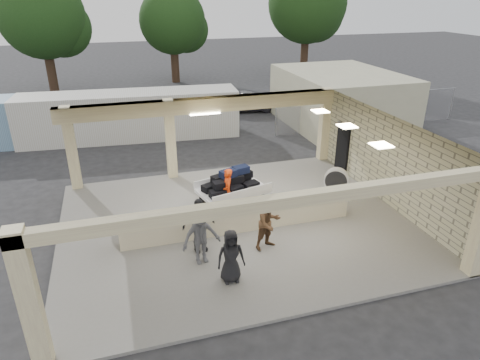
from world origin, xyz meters
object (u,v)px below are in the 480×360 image
object	(u,v)px
baggage_handler	(227,191)
passenger_b	(199,225)
drum_fan	(336,180)
car_white_a	(322,104)
baggage_counter	(239,217)
passenger_c	(201,236)
car_white_b	(346,100)
passenger_d	(231,256)
passenger_a	(269,223)
luggage_cart	(232,186)
container_white	(131,115)
car_dark	(249,102)

from	to	relation	value
baggage_handler	passenger_b	world-z (taller)	passenger_b
drum_fan	car_white_a	distance (m)	12.27
baggage_counter	passenger_c	distance (m)	2.28
passenger_c	car_white_b	world-z (taller)	passenger_c
passenger_c	passenger_d	bearing A→B (deg)	-71.23
passenger_d	car_white_b	distance (m)	20.50
drum_fan	baggage_handler	world-z (taller)	baggage_handler
baggage_counter	passenger_a	xyz separation A→B (m)	(0.57, -1.33, 0.41)
luggage_cart	container_white	distance (m)	10.22
baggage_handler	container_white	distance (m)	10.58
luggage_cart	car_white_b	size ratio (longest dim) A/B	0.65
passenger_b	car_white_a	bearing A→B (deg)	40.26
luggage_cart	car_white_a	xyz separation A→B (m)	(9.31, 10.97, -0.19)
baggage_counter	luggage_cart	world-z (taller)	luggage_cart
passenger_a	car_white_b	xyz separation A→B (m)	(11.11, 14.79, -0.30)
passenger_d	car_white_b	bearing A→B (deg)	54.26
passenger_b	passenger_c	bearing A→B (deg)	-105.74
passenger_d	car_dark	distance (m)	18.72
baggage_counter	container_white	world-z (taller)	container_white
drum_fan	passenger_d	size ratio (longest dim) A/B	0.68
passenger_c	passenger_d	world-z (taller)	passenger_c
luggage_cart	passenger_a	size ratio (longest dim) A/B	1.59
passenger_c	car_white_a	size ratio (longest dim) A/B	0.38
car_dark	passenger_b	bearing A→B (deg)	164.85
passenger_c	passenger_d	size ratio (longest dim) A/B	1.16
passenger_b	luggage_cart	bearing A→B (deg)	45.13
car_white_b	luggage_cart	bearing A→B (deg)	148.10
passenger_c	container_white	world-z (taller)	container_white
baggage_handler	passenger_a	distance (m)	2.76
baggage_counter	car_dark	bearing A→B (deg)	70.89
passenger_c	car_dark	bearing A→B (deg)	57.53
passenger_d	container_white	size ratio (longest dim) A/B	0.14
car_white_b	container_white	distance (m)	14.64
baggage_handler	passenger_b	size ratio (longest dim) A/B	0.94
baggage_handler	baggage_counter	bearing A→B (deg)	7.84
drum_fan	passenger_c	size ratio (longest dim) A/B	0.58
baggage_handler	passenger_c	xyz separation A→B (m)	(-1.59, -2.89, 0.08)
drum_fan	car_white_a	size ratio (longest dim) A/B	0.22
baggage_handler	passenger_b	distance (m)	2.70
drum_fan	passenger_a	bearing A→B (deg)	-110.20
drum_fan	passenger_d	distance (m)	7.01
passenger_c	passenger_a	bearing A→B (deg)	-4.85
passenger_d	baggage_handler	bearing A→B (deg)	78.69
car_white_b	car_dark	distance (m)	6.66
luggage_cart	baggage_handler	size ratio (longest dim) A/B	1.67
passenger_b	car_dark	world-z (taller)	passenger_b
baggage_counter	passenger_b	size ratio (longest dim) A/B	4.53
drum_fan	container_white	size ratio (longest dim) A/B	0.09
car_white_a	car_dark	size ratio (longest dim) A/B	1.28
passenger_c	container_white	bearing A→B (deg)	85.16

